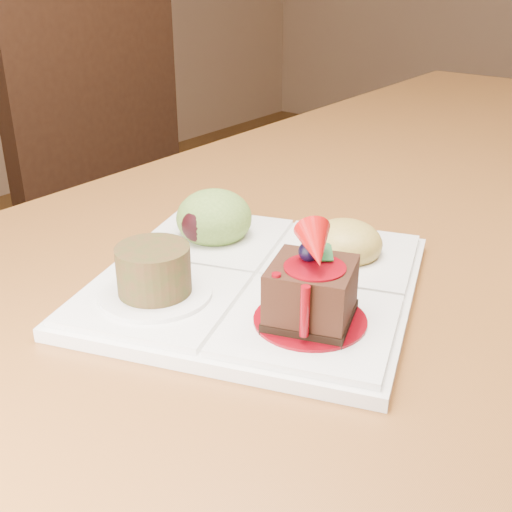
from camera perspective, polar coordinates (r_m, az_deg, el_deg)
The scene contains 3 objects.
dining_table at distance 0.91m, azimuth 21.74°, elevation 0.45°, with size 1.00×1.80×0.75m.
chair_left at distance 1.37m, azimuth -9.99°, elevation 5.12°, with size 0.48×0.48×1.01m.
sampler_plate at distance 0.60m, azimuth -0.06°, elevation -0.91°, with size 0.36×0.36×0.11m.
Camera 1 is at (0.20, -0.81, 1.04)m, focal length 45.00 mm.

